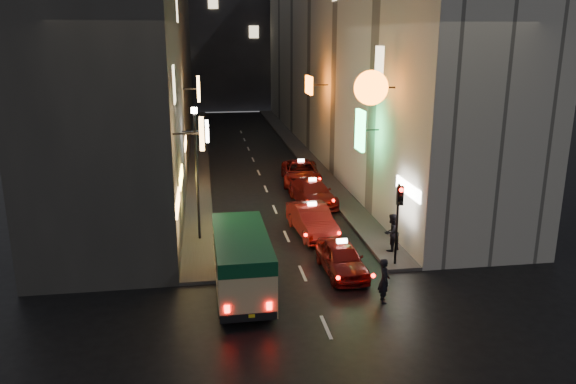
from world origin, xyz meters
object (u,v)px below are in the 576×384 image
traffic_light (399,207)px  lamp_post (197,165)px  pedestrian_crossing (384,278)px  taxi_near (342,256)px  minibus (242,257)px

traffic_light → lamp_post: (-8.20, 4.53, 1.04)m
pedestrian_crossing → traffic_light: size_ratio=0.55×
taxi_near → traffic_light: 3.08m
traffic_light → lamp_post: bearing=151.1°
taxi_near → pedestrian_crossing: pedestrian_crossing is taller
minibus → traffic_light: bearing=13.0°
minibus → pedestrian_crossing: minibus is taller
minibus → lamp_post: lamp_post is taller
minibus → pedestrian_crossing: 5.31m
taxi_near → traffic_light: bearing=3.5°
taxi_near → lamp_post: size_ratio=0.78×
minibus → taxi_near: bearing=18.2°
taxi_near → pedestrian_crossing: size_ratio=2.54×
taxi_near → pedestrian_crossing: 2.95m
minibus → traffic_light: traffic_light is taller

